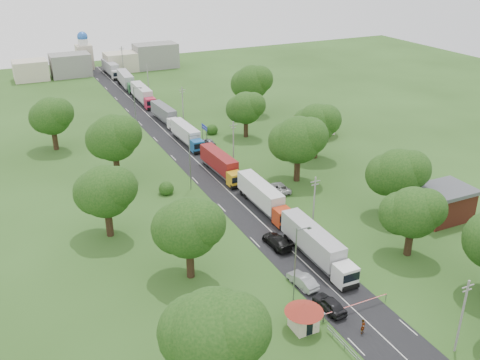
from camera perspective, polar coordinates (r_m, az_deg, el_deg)
ground at (r=83.79m, az=1.95°, el=-4.19°), size 260.00×260.00×0.00m
road at (r=100.13m, az=-3.31°, el=0.76°), size 8.00×200.00×0.04m
boom_barrier at (r=65.03m, az=11.28°, el=-13.24°), size 9.22×0.35×1.18m
guard_booth at (r=61.49m, az=6.84°, el=-13.90°), size 4.40×4.40×3.45m
info_sign at (r=113.82m, az=-3.82°, el=5.34°), size 0.12×3.10×4.10m
pole_0 at (r=61.16m, az=22.59°, el=-13.18°), size 1.60×0.24×9.00m
pole_1 at (r=78.81m, az=7.90°, el=-2.54°), size 1.60×0.24×9.00m
pole_2 at (r=101.24m, az=-0.71°, el=3.94°), size 1.60×0.24×9.00m
pole_3 at (r=125.92m, az=-6.12°, el=7.95°), size 1.60×0.24×9.00m
pole_4 at (r=151.76m, az=-9.79°, el=10.58°), size 1.60×0.24×9.00m
pole_5 at (r=178.25m, az=-12.42°, el=12.41°), size 1.60×0.24×9.00m
lamp_0 at (r=63.75m, az=6.03°, el=-8.56°), size 2.03×0.22×10.00m
lamp_1 at (r=91.91m, az=-5.28°, el=2.23°), size 2.03×0.22×10.00m
lamp_2 at (r=123.62m, az=-11.07°, el=7.73°), size 2.03×0.22×10.00m
tree_2 at (r=75.38m, az=17.92°, el=-3.27°), size 8.00×8.00×10.10m
tree_3 at (r=85.45m, az=16.49°, el=0.73°), size 8.80×8.80×11.07m
tree_4 at (r=94.54m, az=6.20°, el=4.33°), size 9.60×9.60×12.05m
tree_5 at (r=105.72m, az=8.13°, el=6.05°), size 8.80×8.80×11.07m
tree_6 at (r=116.61m, az=0.61°, el=7.72°), size 8.00×8.00×10.10m
tree_7 at (r=133.12m, az=1.26°, el=10.40°), size 9.60×9.60×12.05m
tree_9 at (r=49.88m, az=-2.84°, el=-15.92°), size 9.60×9.60×12.05m
tree_10 at (r=67.13m, az=-5.55°, el=-5.04°), size 8.80×8.80×11.07m
tree_11 at (r=78.55m, az=-14.19°, el=-1.13°), size 8.80×8.80×11.07m
tree_12 at (r=97.59m, az=-13.34°, el=4.44°), size 9.60×9.60×12.05m
tree_13 at (r=115.53m, az=-19.48°, el=6.47°), size 8.80×8.80×11.07m
house_brick at (r=88.61m, az=20.82°, el=-2.31°), size 8.60×6.60×5.20m
house_cream at (r=120.43m, az=8.16°, el=6.55°), size 10.08×10.08×5.80m
distant_town at (r=182.28m, az=-14.27°, el=12.11°), size 52.00×8.00×8.00m
church at (r=188.81m, az=-16.28°, el=12.89°), size 5.00×5.00×12.30m
truck_0 at (r=73.34m, az=8.15°, el=-6.91°), size 2.79×15.53×4.31m
truck_1 at (r=86.04m, az=2.49°, el=-1.77°), size 2.55×14.77×4.10m
truck_2 at (r=98.61m, az=-2.05°, el=1.73°), size 2.91×14.26×3.94m
truck_3 at (r=114.36m, az=-5.69°, el=4.86°), size 2.79×13.99×3.87m
truck_4 at (r=128.72m, az=-8.00°, el=6.98°), size 3.03×13.83×3.82m
truck_5 at (r=145.46m, az=-10.33°, el=8.96°), size 2.79×15.57×4.32m
truck_6 at (r=161.45m, az=-12.00°, el=10.35°), size 3.38×15.51×4.28m
truck_7 at (r=178.13m, az=-13.58°, el=11.49°), size 2.94×15.28×4.23m
car_lane_front at (r=65.35m, az=9.53°, el=-12.93°), size 2.31×5.00×1.66m
car_lane_mid at (r=68.86m, az=6.69°, el=-10.59°), size 2.25×4.99×1.59m
car_lane_rear at (r=76.53m, az=3.96°, el=-6.53°), size 2.46×5.77×1.66m
car_verge_near at (r=92.65m, az=4.27°, el=-0.83°), size 2.39×5.02×1.38m
car_verge_far at (r=113.49m, az=-3.38°, el=4.07°), size 2.01×4.37×1.45m
pedestrian_near at (r=62.79m, az=12.99°, el=-15.00°), size 0.76×0.65×1.77m
pedestrian_booth at (r=61.99m, az=7.85°, el=-15.19°), size 0.76×0.90×1.65m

